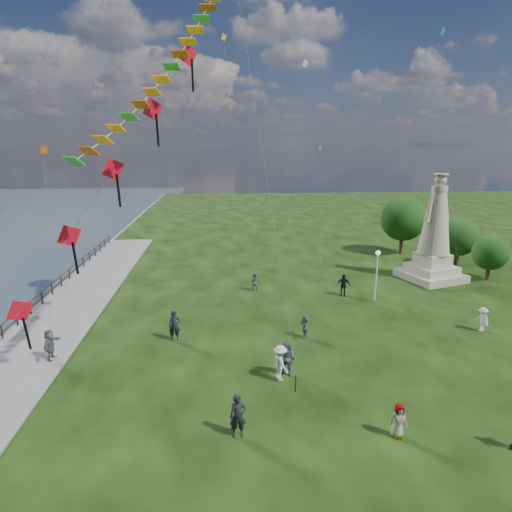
{
  "coord_description": "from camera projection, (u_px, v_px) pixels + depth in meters",
  "views": [
    {
      "loc": [
        -2.88,
        -15.06,
        11.53
      ],
      "look_at": [
        -1.0,
        8.0,
        5.5
      ],
      "focal_mm": 30.0,
      "sensor_mm": 36.0,
      "label": 1
    }
  ],
  "objects": [
    {
      "name": "waterfront",
      "position": [
        14.0,
        348.0,
        25.14
      ],
      "size": [
        200.0,
        200.0,
        1.51
      ],
      "color": "#2D3844",
      "rests_on": "ground"
    },
    {
      "name": "statue",
      "position": [
        434.0,
        241.0,
        37.03
      ],
      "size": [
        5.68,
        5.68,
        9.21
      ],
      "rotation": [
        0.0,
        0.0,
        0.31
      ],
      "color": "#B6AD8A",
      "rests_on": "ground"
    },
    {
      "name": "lamppost",
      "position": [
        377.0,
        265.0,
        31.92
      ],
      "size": [
        0.37,
        0.37,
        3.94
      ],
      "color": "silver",
      "rests_on": "ground"
    },
    {
      "name": "tree_row",
      "position": [
        428.0,
        228.0,
        43.24
      ],
      "size": [
        7.69,
        13.55,
        6.2
      ],
      "color": "#382314",
      "rests_on": "ground"
    },
    {
      "name": "person_0",
      "position": [
        238.0,
        416.0,
        17.22
      ],
      "size": [
        0.72,
        0.51,
        1.87
      ],
      "primitive_type": "imported",
      "rotation": [
        0.0,
        0.0,
        0.1
      ],
      "color": "black",
      "rests_on": "ground"
    },
    {
      "name": "person_1",
      "position": [
        287.0,
        359.0,
        21.76
      ],
      "size": [
        1.09,
        1.01,
        1.92
      ],
      "primitive_type": "imported",
      "rotation": [
        0.0,
        0.0,
        -0.63
      ],
      "color": "#595960",
      "rests_on": "ground"
    },
    {
      "name": "person_2",
      "position": [
        280.0,
        363.0,
        21.42
      ],
      "size": [
        1.06,
        1.35,
        1.87
      ],
      "primitive_type": "imported",
      "rotation": [
        0.0,
        0.0,
        1.99
      ],
      "color": "silver",
      "rests_on": "ground"
    },
    {
      "name": "person_4",
      "position": [
        398.0,
        421.0,
        17.24
      ],
      "size": [
        0.74,
        0.47,
        1.49
      ],
      "primitive_type": "imported",
      "rotation": [
        0.0,
        0.0,
        0.03
      ],
      "color": "#595960",
      "rests_on": "ground"
    },
    {
      "name": "person_5",
      "position": [
        51.0,
        346.0,
        23.34
      ],
      "size": [
        0.9,
        1.68,
        1.73
      ],
      "primitive_type": "imported",
      "rotation": [
        0.0,
        0.0,
        1.44
      ],
      "color": "#595960",
      "rests_on": "ground"
    },
    {
      "name": "person_6",
      "position": [
        174.0,
        326.0,
        25.77
      ],
      "size": [
        0.75,
        0.55,
        1.91
      ],
      "primitive_type": "imported",
      "rotation": [
        0.0,
        0.0,
        0.13
      ],
      "color": "black",
      "rests_on": "ground"
    },
    {
      "name": "person_7",
      "position": [
        254.0,
        282.0,
        34.76
      ],
      "size": [
        0.8,
        0.58,
        1.49
      ],
      "primitive_type": "imported",
      "rotation": [
        0.0,
        0.0,
        2.94
      ],
      "color": "#595960",
      "rests_on": "ground"
    },
    {
      "name": "person_8",
      "position": [
        482.0,
        319.0,
        27.1
      ],
      "size": [
        0.67,
        1.09,
        1.59
      ],
      "primitive_type": "imported",
      "rotation": [
        0.0,
        0.0,
        -1.43
      ],
      "color": "silver",
      "rests_on": "ground"
    },
    {
      "name": "person_9",
      "position": [
        343.0,
        285.0,
        33.47
      ],
      "size": [
        1.09,
        0.63,
        1.78
      ],
      "primitive_type": "imported",
      "rotation": [
        0.0,
        0.0,
        -0.09
      ],
      "color": "black",
      "rests_on": "ground"
    },
    {
      "name": "person_11",
      "position": [
        305.0,
        327.0,
        26.18
      ],
      "size": [
        0.65,
        1.39,
        1.47
      ],
      "primitive_type": "imported",
      "rotation": [
        0.0,
        0.0,
        4.76
      ],
      "color": "#595960",
      "rests_on": "ground"
    },
    {
      "name": "red_kite_train",
      "position": [
        110.0,
        179.0,
        18.92
      ],
      "size": [
        9.61,
        9.35,
        16.32
      ],
      "color": "black",
      "rests_on": "ground"
    },
    {
      "name": "small_kites",
      "position": [
        280.0,
        108.0,
        36.61
      ],
      "size": [
        31.31,
        17.06,
        27.18
      ],
      "color": "silver",
      "rests_on": "ground"
    }
  ]
}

